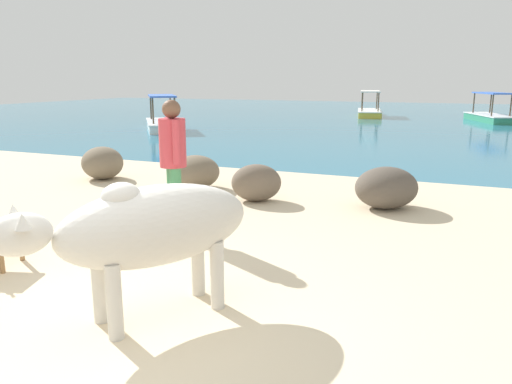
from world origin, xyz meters
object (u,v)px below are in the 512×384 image
at_px(cow, 151,228).
at_px(boat_yellow, 369,111).
at_px(boat_white, 163,122).
at_px(person_standing, 173,156).
at_px(boat_green, 490,115).

height_order(cow, boat_yellow, boat_yellow).
relative_size(boat_yellow, boat_white, 1.05).
xyz_separation_m(cow, person_standing, (-1.04, 2.01, 0.21)).
bearing_deg(person_standing, boat_white, -100.54).
bearing_deg(boat_green, boat_white, 107.88).
relative_size(person_standing, boat_green, 0.42).
bearing_deg(boat_yellow, boat_green, -112.78).
height_order(cow, boat_green, boat_green).
bearing_deg(boat_white, cow, -3.50).
relative_size(cow, boat_yellow, 0.50).
bearing_deg(cow, boat_yellow, -142.35).
distance_m(cow, boat_green, 22.03).
bearing_deg(boat_white, boat_green, 90.73).
distance_m(cow, boat_white, 15.48).
bearing_deg(cow, boat_white, -115.41).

